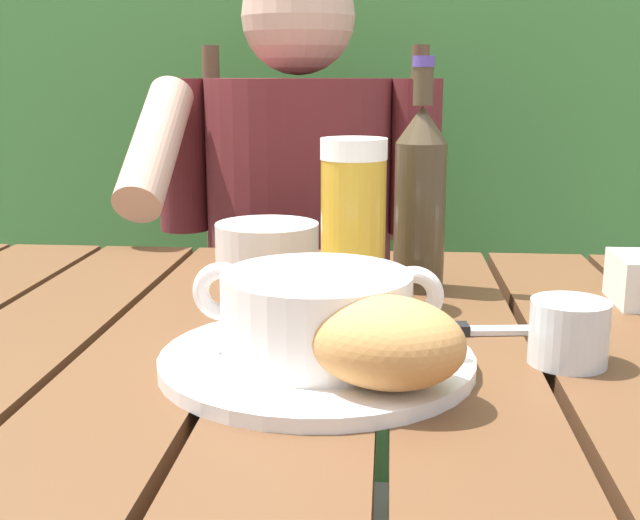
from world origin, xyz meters
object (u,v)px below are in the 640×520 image
(soup_bowl, at_px, (317,312))
(beer_bottle, at_px, (420,195))
(beer_glass, at_px, (353,223))
(water_glass_small, at_px, (569,332))
(person_eating, at_px, (295,245))
(serving_plate, at_px, (317,361))
(diner_bowl, at_px, (267,244))
(table_knife, at_px, (465,330))
(bread_roll, at_px, (386,342))
(chair_near_diner, at_px, (309,322))

(soup_bowl, distance_m, beer_bottle, 0.29)
(beer_glass, distance_m, water_glass_small, 0.26)
(person_eating, bearing_deg, serving_plate, -81.89)
(beer_bottle, bearing_deg, diner_bowl, 150.85)
(soup_bowl, xyz_separation_m, table_knife, (0.13, 0.10, -0.04))
(soup_bowl, bearing_deg, bread_roll, -49.40)
(chair_near_diner, distance_m, diner_bowl, 0.60)
(chair_near_diner, bearing_deg, bread_roll, -80.93)
(water_glass_small, distance_m, diner_bowl, 0.46)
(chair_near_diner, bearing_deg, diner_bowl, -90.00)
(beer_glass, relative_size, water_glass_small, 2.65)
(chair_near_diner, distance_m, beer_bottle, 0.76)
(person_eating, bearing_deg, soup_bowl, -81.89)
(serving_plate, xyz_separation_m, beer_bottle, (0.09, 0.27, 0.10))
(diner_bowl, bearing_deg, person_eating, 90.51)
(water_glass_small, bearing_deg, beer_glass, 138.62)
(water_glass_small, relative_size, table_knife, 0.42)
(bread_roll, distance_m, beer_glass, 0.27)
(chair_near_diner, bearing_deg, serving_plate, -83.85)
(beer_glass, bearing_deg, serving_plate, -96.08)
(person_eating, distance_m, serving_plate, 0.72)
(soup_bowl, height_order, beer_bottle, beer_bottle)
(water_glass_small, height_order, diner_bowl, same)
(serving_plate, xyz_separation_m, beer_glass, (0.02, 0.20, 0.08))
(beer_bottle, xyz_separation_m, diner_bowl, (-0.19, 0.11, -0.08))
(serving_plate, bearing_deg, soup_bowl, 0.00)
(table_knife, bearing_deg, beer_glass, 139.82)
(person_eating, distance_m, beer_glass, 0.54)
(person_eating, xyz_separation_m, bread_roll, (0.16, -0.78, 0.09))
(person_eating, xyz_separation_m, water_glass_small, (0.31, -0.68, 0.07))
(table_knife, bearing_deg, soup_bowl, -142.40)
(serving_plate, xyz_separation_m, water_glass_small, (0.21, 0.03, 0.02))
(bread_roll, distance_m, diner_bowl, 0.47)
(serving_plate, height_order, water_glass_small, water_glass_small)
(bread_roll, relative_size, table_knife, 0.88)
(water_glass_small, bearing_deg, table_knife, 136.99)
(serving_plate, relative_size, beer_glass, 1.50)
(person_eating, xyz_separation_m, soup_bowl, (0.10, -0.71, 0.09))
(serving_plate, bearing_deg, person_eating, 98.11)
(serving_plate, height_order, beer_glass, beer_glass)
(soup_bowl, height_order, diner_bowl, soup_bowl)
(serving_plate, distance_m, water_glass_small, 0.22)
(beer_bottle, bearing_deg, person_eating, 113.74)
(soup_bowl, bearing_deg, beer_glass, 83.92)
(beer_bottle, bearing_deg, soup_bowl, -109.19)
(person_eating, height_order, diner_bowl, person_eating)
(chair_near_diner, relative_size, serving_plate, 3.95)
(beer_bottle, bearing_deg, bread_roll, -96.01)
(beer_bottle, bearing_deg, beer_glass, -135.51)
(bread_roll, relative_size, beer_glass, 0.79)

